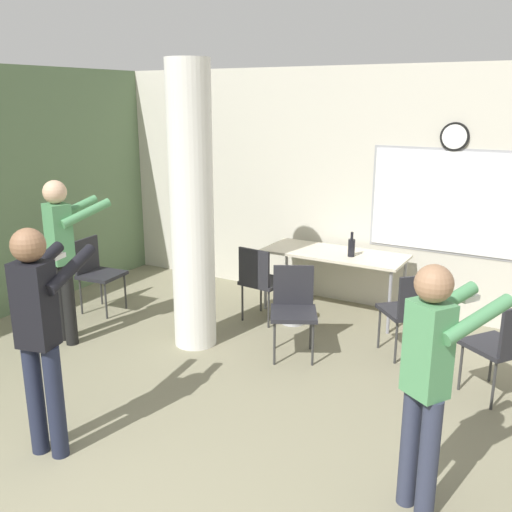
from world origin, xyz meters
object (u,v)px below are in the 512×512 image
at_px(person_playing_front, 40,325).
at_px(folding_table, 334,257).
at_px(bottle_on_table, 351,247).
at_px(chair_table_left, 261,278).
at_px(person_playing_side, 429,372).
at_px(chair_mid_room, 503,343).
at_px(chair_table_front, 293,305).
at_px(chair_by_left_wall, 97,269).
at_px(chair_table_right, 410,308).
at_px(person_watching_back, 63,249).

bearing_deg(person_playing_front, folding_table, 78.92).
relative_size(folding_table, bottle_on_table, 5.80).
height_order(chair_table_left, person_playing_side, person_playing_side).
xyz_separation_m(chair_mid_room, chair_table_front, (-1.88, -0.07, 0.00)).
distance_m(bottle_on_table, chair_by_left_wall, 2.96).
height_order(chair_table_right, chair_table_front, same).
bearing_deg(chair_mid_room, person_playing_side, -97.97).
bearing_deg(chair_table_front, chair_table_right, 26.04).
height_order(chair_by_left_wall, person_watching_back, person_watching_back).
distance_m(bottle_on_table, chair_table_left, 1.06).
bearing_deg(person_playing_side, bottle_on_table, 118.69).
height_order(chair_by_left_wall, chair_mid_room, same).
relative_size(bottle_on_table, chair_table_right, 0.32).
height_order(bottle_on_table, chair_table_left, bottle_on_table).
distance_m(chair_mid_room, person_playing_side, 1.74).
distance_m(chair_by_left_wall, chair_table_left, 1.95).
distance_m(chair_by_left_wall, person_watching_back, 1.00).
relative_size(folding_table, chair_mid_room, 1.86).
relative_size(person_watching_back, person_playing_side, 1.07).
xyz_separation_m(chair_by_left_wall, chair_mid_room, (4.41, 0.15, 0.00)).
height_order(person_watching_back, person_playing_front, person_watching_back).
distance_m(chair_table_left, person_playing_front, 2.93).
relative_size(folding_table, chair_by_left_wall, 1.86).
bearing_deg(chair_table_left, person_watching_back, -135.03).
distance_m(chair_by_left_wall, chair_table_right, 3.57).
bearing_deg(bottle_on_table, folding_table, 162.30).
bearing_deg(folding_table, person_watching_back, -134.36).
relative_size(chair_table_left, chair_table_right, 1.00).
bearing_deg(chair_by_left_wall, person_watching_back, -64.44).
bearing_deg(person_playing_front, person_playing_side, 16.19).
distance_m(person_watching_back, person_playing_side, 3.86).
relative_size(chair_table_left, person_watching_back, 0.52).
bearing_deg(chair_table_left, person_playing_side, -43.01).
bearing_deg(chair_table_right, person_watching_back, -156.58).
distance_m(folding_table, bottle_on_table, 0.29).
bearing_deg(bottle_on_table, person_watching_back, -138.34).
relative_size(chair_table_front, person_playing_front, 0.53).
bearing_deg(person_playing_side, person_watching_back, 169.15).
distance_m(person_playing_side, person_playing_front, 2.53).
xyz_separation_m(chair_table_left, person_playing_front, (-0.09, -2.89, 0.46)).
xyz_separation_m(chair_table_left, person_playing_side, (2.34, -2.18, 0.42)).
distance_m(chair_by_left_wall, chair_mid_room, 4.41).
bearing_deg(person_watching_back, bottle_on_table, 41.66).
distance_m(chair_table_front, person_playing_front, 2.48).
xyz_separation_m(bottle_on_table, chair_mid_room, (1.74, -1.09, -0.33)).
bearing_deg(person_playing_front, chair_table_front, 71.34).
bearing_deg(person_playing_front, bottle_on_table, 75.15).
xyz_separation_m(folding_table, chair_table_left, (-0.60, -0.65, -0.18)).
height_order(folding_table, chair_table_front, chair_table_front).
bearing_deg(chair_table_front, person_playing_front, -108.66).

